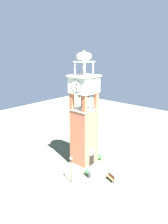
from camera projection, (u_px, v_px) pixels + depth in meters
ground at (84, 164)px, 38.51m from camera, size 80.00×80.00×0.00m
clock_tower at (84, 121)px, 36.57m from camera, size 3.73×3.73×17.76m
park_bench at (111, 177)px, 33.75m from camera, size 1.00×1.65×0.95m
lamp_post at (71, 165)px, 32.74m from camera, size 0.36×0.36×3.84m
trash_bin at (89, 175)px, 34.54m from camera, size 0.52×0.52×0.80m
shrub_near_entry at (74, 158)px, 39.88m from camera, size 1.10×1.10×0.71m
shrub_left_of_tower at (88, 172)px, 35.10m from camera, size 0.84×0.84×1.00m
shrub_behind_bench at (99, 157)px, 39.91m from camera, size 1.14×1.14×1.04m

